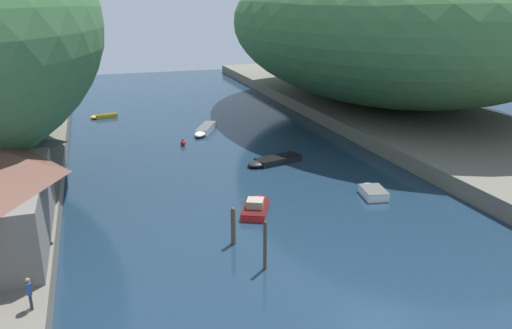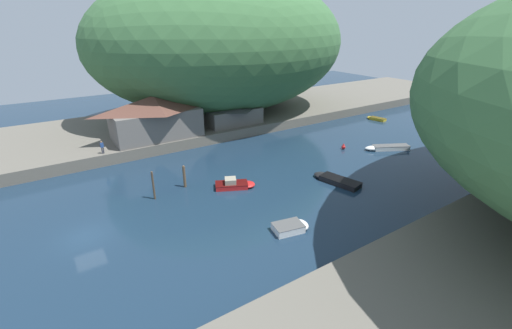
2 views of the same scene
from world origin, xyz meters
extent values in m
plane|color=#192D42|center=(0.00, 30.00, 0.00)|extent=(130.00, 130.00, 0.00)
cube|color=#666056|center=(26.60, 30.00, 0.78)|extent=(22.00, 120.00, 1.57)
ellipsoid|color=#3D6B3D|center=(27.70, 44.53, 12.34)|extent=(41.49, 58.08, 21.54)
cube|color=gold|center=(-10.89, 52.59, 0.23)|extent=(3.08, 1.88, 0.46)
ellipsoid|color=gold|center=(-12.29, 52.31, 0.23)|extent=(1.66, 1.53, 0.46)
cube|color=#4C3E0E|center=(-10.89, 52.59, 0.47)|extent=(3.14, 1.92, 0.03)
cube|color=white|center=(9.00, 15.45, 0.34)|extent=(2.25, 2.90, 0.68)
ellipsoid|color=white|center=(9.25, 16.73, 0.34)|extent=(1.91, 1.60, 0.68)
cube|color=#525252|center=(9.00, 15.45, 0.69)|extent=(2.30, 2.96, 0.03)
cube|color=red|center=(-1.39, 15.47, 0.26)|extent=(3.16, 3.99, 0.52)
ellipsoid|color=red|center=(-0.62, 17.08, 0.26)|extent=(2.31, 2.34, 0.52)
cube|color=#450A0A|center=(-1.39, 15.47, 0.54)|extent=(3.22, 4.07, 0.03)
cube|color=#9E937F|center=(-1.44, 15.37, 0.83)|extent=(1.67, 1.67, 0.63)
cube|color=white|center=(0.63, 41.10, 0.31)|extent=(3.65, 5.28, 0.63)
ellipsoid|color=white|center=(-0.56, 38.79, 0.31)|extent=(2.40, 2.93, 0.63)
cube|color=#525252|center=(0.63, 41.10, 0.64)|extent=(3.72, 5.38, 0.03)
cube|color=black|center=(4.68, 26.49, 0.28)|extent=(4.94, 2.84, 0.57)
ellipsoid|color=black|center=(2.42, 25.95, 0.28)|extent=(2.66, 2.21, 0.57)
cube|color=black|center=(4.68, 26.49, 0.58)|extent=(5.04, 2.89, 0.03)
cylinder|color=#4C3D2D|center=(-3.49, 7.31, 1.54)|extent=(0.22, 0.22, 3.08)
sphere|color=#4C3D2D|center=(-3.49, 7.31, 3.13)|extent=(0.19, 0.19, 0.19)
cylinder|color=brown|center=(-4.40, 11.11, 1.23)|extent=(0.31, 0.31, 2.46)
sphere|color=brown|center=(-4.40, 11.11, 2.52)|extent=(0.28, 0.28, 0.28)
sphere|color=red|center=(-3.32, 35.44, 0.30)|extent=(0.60, 0.60, 0.60)
cone|color=red|center=(-3.32, 35.44, 0.75)|extent=(0.30, 0.30, 0.30)
cylinder|color=#282D3D|center=(-16.28, 9.86, 1.99)|extent=(0.13, 0.13, 0.85)
cylinder|color=#282D3D|center=(-16.26, 10.03, 1.99)|extent=(0.13, 0.13, 0.85)
cube|color=#2D2D33|center=(-16.27, 9.94, 2.73)|extent=(0.26, 0.40, 0.62)
sphere|color=tan|center=(-16.27, 9.94, 3.15)|extent=(0.22, 0.22, 0.22)
cylinder|color=#282D3D|center=(-16.28, 4.74, 1.99)|extent=(0.13, 0.13, 0.85)
cylinder|color=#282D3D|center=(-16.31, 4.91, 1.99)|extent=(0.13, 0.13, 0.85)
cube|color=navy|center=(-16.30, 4.82, 2.73)|extent=(0.29, 0.42, 0.62)
sphere|color=#9E7051|center=(-16.30, 4.82, 3.15)|extent=(0.22, 0.22, 0.22)
camera|label=1|loc=(-12.54, -18.13, 15.84)|focal=35.00mm
camera|label=2|loc=(29.23, -1.21, 17.57)|focal=24.00mm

